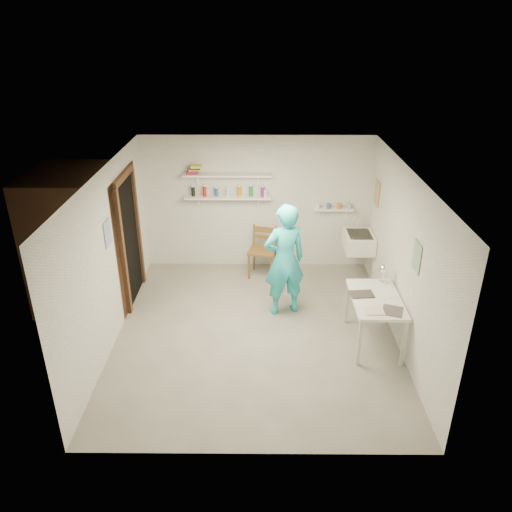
{
  "coord_description": "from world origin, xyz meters",
  "views": [
    {
      "loc": [
        0.05,
        -6.1,
        4.16
      ],
      "look_at": [
        0.0,
        0.4,
        1.05
      ],
      "focal_mm": 35.0,
      "sensor_mm": 36.0,
      "label": 1
    }
  ],
  "objects_px": {
    "wooden_chair": "(262,251)",
    "desk_lamp": "(384,269)",
    "wall_clock": "(289,237)",
    "belfast_sink": "(359,242)",
    "man": "(284,260)",
    "work_table": "(374,321)"
  },
  "relations": [
    {
      "from": "desk_lamp",
      "to": "wall_clock",
      "type": "bearing_deg",
      "value": 155.66
    },
    {
      "from": "wall_clock",
      "to": "desk_lamp",
      "type": "relative_size",
      "value": 2.33
    },
    {
      "from": "belfast_sink",
      "to": "desk_lamp",
      "type": "relative_size",
      "value": 4.38
    },
    {
      "from": "man",
      "to": "work_table",
      "type": "bearing_deg",
      "value": 127.52
    },
    {
      "from": "work_table",
      "to": "desk_lamp",
      "type": "height_order",
      "value": "desk_lamp"
    },
    {
      "from": "man",
      "to": "belfast_sink",
      "type": "bearing_deg",
      "value": -158.38
    },
    {
      "from": "wooden_chair",
      "to": "desk_lamp",
      "type": "bearing_deg",
      "value": -29.57
    },
    {
      "from": "belfast_sink",
      "to": "man",
      "type": "height_order",
      "value": "man"
    },
    {
      "from": "man",
      "to": "wooden_chair",
      "type": "xyz_separation_m",
      "value": [
        -0.32,
        1.2,
        -0.4
      ]
    },
    {
      "from": "wooden_chair",
      "to": "desk_lamp",
      "type": "distance_m",
      "value": 2.39
    },
    {
      "from": "wall_clock",
      "to": "wooden_chair",
      "type": "relative_size",
      "value": 0.33
    },
    {
      "from": "belfast_sink",
      "to": "work_table",
      "type": "xyz_separation_m",
      "value": [
        -0.11,
        -1.93,
        -0.34
      ]
    },
    {
      "from": "wooden_chair",
      "to": "work_table",
      "type": "distance_m",
      "value": 2.55
    },
    {
      "from": "belfast_sink",
      "to": "wooden_chair",
      "type": "relative_size",
      "value": 0.62
    },
    {
      "from": "belfast_sink",
      "to": "desk_lamp",
      "type": "distance_m",
      "value": 1.52
    },
    {
      "from": "man",
      "to": "work_table",
      "type": "relative_size",
      "value": 1.62
    },
    {
      "from": "wooden_chair",
      "to": "work_table",
      "type": "bearing_deg",
      "value": -39.62
    },
    {
      "from": "belfast_sink",
      "to": "wall_clock",
      "type": "bearing_deg",
      "value": -144.54
    },
    {
      "from": "belfast_sink",
      "to": "man",
      "type": "xyz_separation_m",
      "value": [
        -1.33,
        -1.1,
        0.19
      ]
    },
    {
      "from": "wall_clock",
      "to": "wooden_chair",
      "type": "distance_m",
      "value": 1.27
    },
    {
      "from": "man",
      "to": "desk_lamp",
      "type": "xyz_separation_m",
      "value": [
        1.4,
        -0.39,
        0.06
      ]
    },
    {
      "from": "belfast_sink",
      "to": "wall_clock",
      "type": "height_order",
      "value": "wall_clock"
    }
  ]
}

